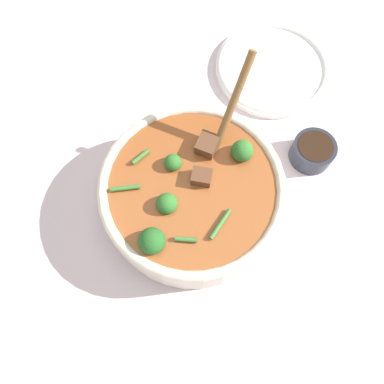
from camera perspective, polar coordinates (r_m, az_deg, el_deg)
The scene contains 4 objects.
ground_plane at distance 0.65m, azimuth 0.00°, elevation -1.87°, with size 4.00×4.00×0.00m, color silver.
stew_bowl at distance 0.60m, azimuth 0.00°, elevation -0.21°, with size 0.29×0.29×0.22m.
condiment_bowl at distance 0.70m, azimuth 17.93°, elevation 5.98°, with size 0.08×0.08×0.04m.
empty_plate at distance 0.80m, azimuth 12.20°, elevation 17.99°, with size 0.23×0.23×0.02m.
Camera 1 is at (0.07, 0.20, 0.61)m, focal length 35.00 mm.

